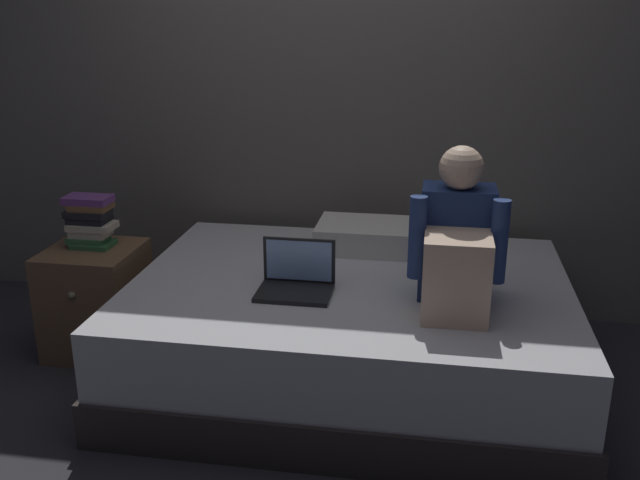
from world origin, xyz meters
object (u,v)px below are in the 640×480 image
book_stack (90,221)px  person_sitting (457,247)px  laptop (296,279)px  bed (350,330)px  nightstand (96,300)px  pillow (373,236)px

book_stack → person_sitting: bearing=-10.4°
laptop → bed: bearing=39.0°
bed → nightstand: size_ratio=3.66×
laptop → book_stack: (-1.10, 0.30, 0.12)m
bed → laptop: bearing=-141.0°
bed → person_sitting: person_sitting is taller
bed → person_sitting: 0.71m
bed → nightstand: nightstand is taller
nightstand → person_sitting: person_sitting is taller
nightstand → pillow: pillow is taller
person_sitting → bed: bearing=156.5°
person_sitting → pillow: 0.78m
nightstand → pillow: 1.44m
bed → pillow: size_ratio=3.57×
nightstand → laptop: (1.08, -0.25, 0.28)m
person_sitting → book_stack: person_sitting is taller
nightstand → laptop: 1.15m
pillow → bed: bearing=-97.0°
book_stack → nightstand: bearing=-73.6°
nightstand → bed: bearing=-3.4°
laptop → nightstand: bearing=166.9°
bed → person_sitting: (0.46, -0.20, 0.50)m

